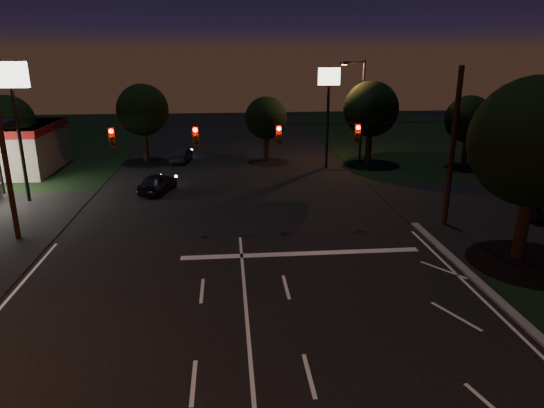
{
  "coord_description": "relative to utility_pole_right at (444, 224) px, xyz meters",
  "views": [
    {
      "loc": [
        -0.56,
        -10.7,
        9.73
      ],
      "look_at": [
        1.42,
        10.44,
        3.0
      ],
      "focal_mm": 32.0,
      "sensor_mm": 36.0,
      "label": 1
    }
  ],
  "objects": [
    {
      "name": "stop_bar",
      "position": [
        -9.0,
        -3.5,
        0.01
      ],
      "size": [
        12.0,
        0.5,
        0.01
      ],
      "primitive_type": "cube",
      "color": "silver",
      "rests_on": "ground"
    },
    {
      "name": "utility_pole_right",
      "position": [
        0.0,
        0.0,
        0.0
      ],
      "size": [
        0.3,
        0.3,
        9.0
      ],
      "primitive_type": "cylinder",
      "color": "black",
      "rests_on": "ground"
    },
    {
      "name": "utility_pole_left",
      "position": [
        -24.0,
        0.0,
        0.0
      ],
      "size": [
        0.28,
        0.28,
        8.0
      ],
      "primitive_type": "cylinder",
      "color": "black",
      "rests_on": "ground"
    },
    {
      "name": "signal_span",
      "position": [
        -12.0,
        -0.04,
        5.5
      ],
      "size": [
        24.0,
        0.4,
        1.56
      ],
      "color": "black",
      "rests_on": "ground"
    },
    {
      "name": "pole_sign_left_near",
      "position": [
        -26.0,
        7.0,
        6.98
      ],
      "size": [
        2.2,
        0.3,
        9.1
      ],
      "color": "black",
      "rests_on": "ground"
    },
    {
      "name": "pole_sign_right",
      "position": [
        -4.0,
        15.0,
        6.24
      ],
      "size": [
        1.8,
        0.3,
        8.4
      ],
      "color": "black",
      "rests_on": "ground"
    },
    {
      "name": "street_light_right_far",
      "position": [
        -0.76,
        17.0,
        5.24
      ],
      "size": [
        2.2,
        0.35,
        9.0
      ],
      "color": "black",
      "rests_on": "ground"
    },
    {
      "name": "tree_right_near",
      "position": [
        1.53,
        -4.83,
        5.68
      ],
      "size": [
        6.0,
        6.0,
        8.76
      ],
      "color": "black",
      "rests_on": "ground"
    },
    {
      "name": "tree_far_a",
      "position": [
        -29.98,
        15.12,
        4.26
      ],
      "size": [
        4.2,
        4.2,
        6.42
      ],
      "color": "black",
      "rests_on": "ground"
    },
    {
      "name": "tree_far_b",
      "position": [
        -19.98,
        19.13,
        4.61
      ],
      "size": [
        4.6,
        4.6,
        6.98
      ],
      "color": "black",
      "rests_on": "ground"
    },
    {
      "name": "tree_far_c",
      "position": [
        -8.98,
        18.1,
        3.9
      ],
      "size": [
        3.8,
        3.8,
        5.86
      ],
      "color": "black",
      "rests_on": "ground"
    },
    {
      "name": "tree_far_d",
      "position": [
        0.02,
        16.13,
        4.83
      ],
      "size": [
        4.8,
        4.8,
        7.3
      ],
      "color": "black",
      "rests_on": "ground"
    },
    {
      "name": "tree_far_e",
      "position": [
        8.02,
        14.11,
        4.11
      ],
      "size": [
        4.0,
        4.0,
        6.18
      ],
      "color": "black",
      "rests_on": "ground"
    },
    {
      "name": "car_oncoming_a",
      "position": [
        -17.61,
        8.47,
        0.7
      ],
      "size": [
        2.74,
        4.4,
        1.4
      ],
      "primitive_type": "imported",
      "rotation": [
        0.0,
        0.0,
        2.86
      ],
      "color": "black",
      "rests_on": "ground"
    },
    {
      "name": "car_oncoming_b",
      "position": [
        -16.79,
        18.49,
        0.65
      ],
      "size": [
        1.84,
        4.1,
        1.31
      ],
      "primitive_type": "imported",
      "rotation": [
        0.0,
        0.0,
        3.02
      ],
      "color": "black",
      "rests_on": "ground"
    }
  ]
}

